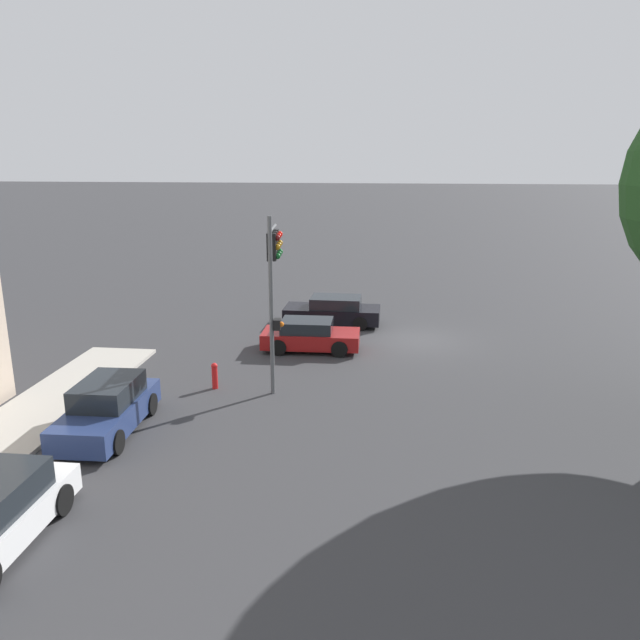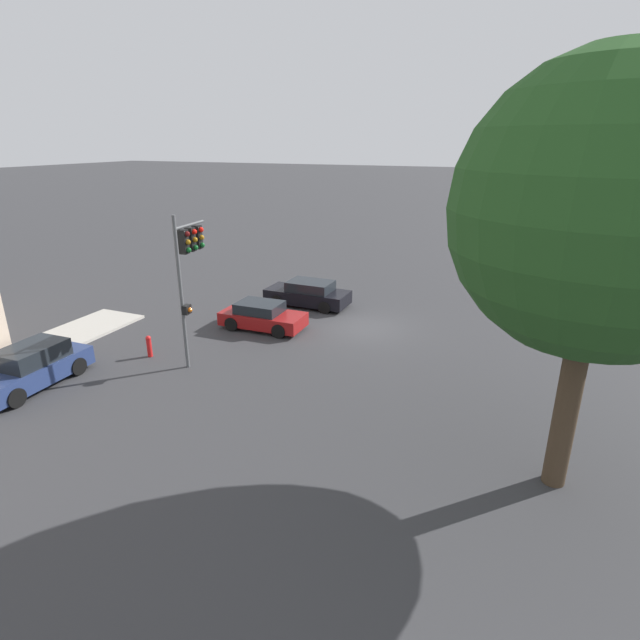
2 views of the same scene
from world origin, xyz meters
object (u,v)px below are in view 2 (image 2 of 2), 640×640
object	(u,v)px
street_tree	(604,211)
parked_car_0	(31,368)
crossing_car_0	(308,294)
crossing_car_1	(262,316)
traffic_signal	(189,257)
fire_hydrant	(149,346)

from	to	relation	value
street_tree	parked_car_0	size ratio (longest dim) A/B	2.41
street_tree	crossing_car_0	world-z (taller)	street_tree
crossing_car_0	parked_car_0	bearing A→B (deg)	67.25
parked_car_0	street_tree	bearing A→B (deg)	93.09
crossing_car_0	parked_car_0	distance (m)	13.52
crossing_car_1	parked_car_0	distance (m)	9.67
crossing_car_0	crossing_car_1	distance (m)	4.06
street_tree	parked_car_0	xyz separation A→B (m)	(17.38, 1.38, -6.30)
traffic_signal	parked_car_0	xyz separation A→B (m)	(4.19, 4.14, -3.57)
parked_car_0	crossing_car_1	bearing A→B (deg)	148.48
crossing_car_1	fire_hydrant	bearing A→B (deg)	-120.96
traffic_signal	crossing_car_1	size ratio (longest dim) A/B	1.49
street_tree	parked_car_0	world-z (taller)	street_tree
crossing_car_0	crossing_car_1	world-z (taller)	crossing_car_0
crossing_car_1	street_tree	bearing A→B (deg)	-30.06
crossing_car_0	fire_hydrant	distance (m)	9.30
crossing_car_0	street_tree	bearing A→B (deg)	138.30
traffic_signal	fire_hydrant	bearing A→B (deg)	-172.62
traffic_signal	crossing_car_1	distance (m)	5.64
fire_hydrant	parked_car_0	bearing A→B (deg)	59.89
street_tree	traffic_signal	bearing A→B (deg)	-11.81
traffic_signal	crossing_car_0	world-z (taller)	traffic_signal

